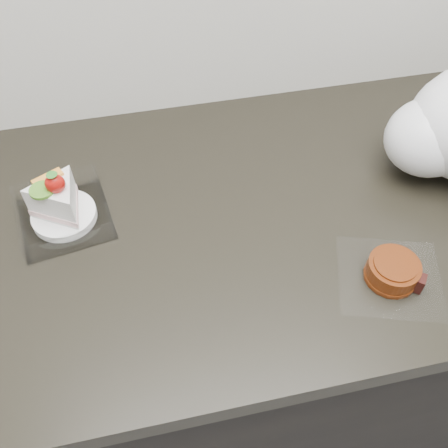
% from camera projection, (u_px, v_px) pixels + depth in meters
% --- Properties ---
extents(counter, '(2.04, 0.64, 0.90)m').
position_uv_depth(counter, '(252.00, 331.00, 1.20)').
color(counter, black).
rests_on(counter, ground).
extents(cake_tray, '(0.17, 0.17, 0.11)m').
position_uv_depth(cake_tray, '(61.00, 208.00, 0.82)').
color(cake_tray, white).
rests_on(cake_tray, counter).
extents(mooncake_wrap, '(0.19, 0.19, 0.04)m').
position_uv_depth(mooncake_wrap, '(393.00, 272.00, 0.75)').
color(mooncake_wrap, white).
rests_on(mooncake_wrap, counter).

